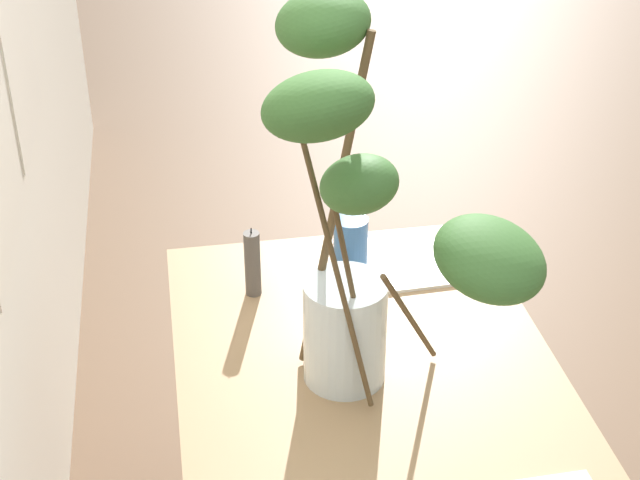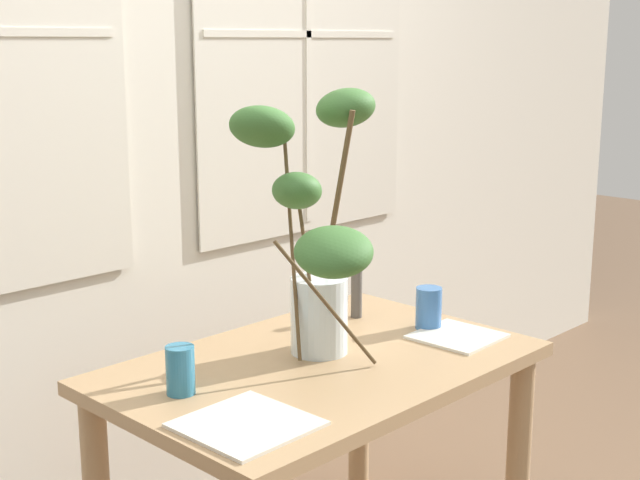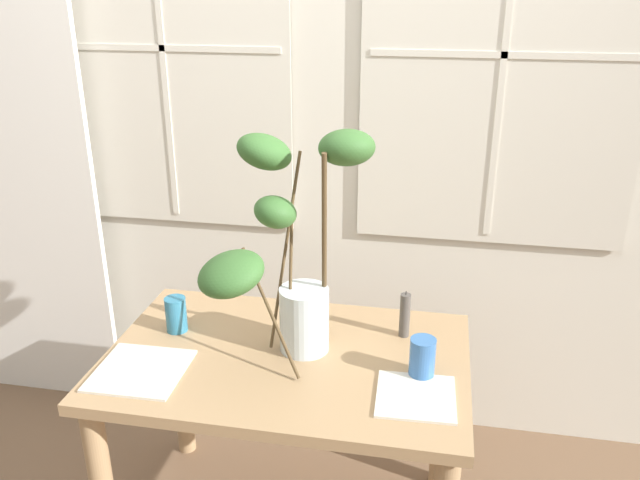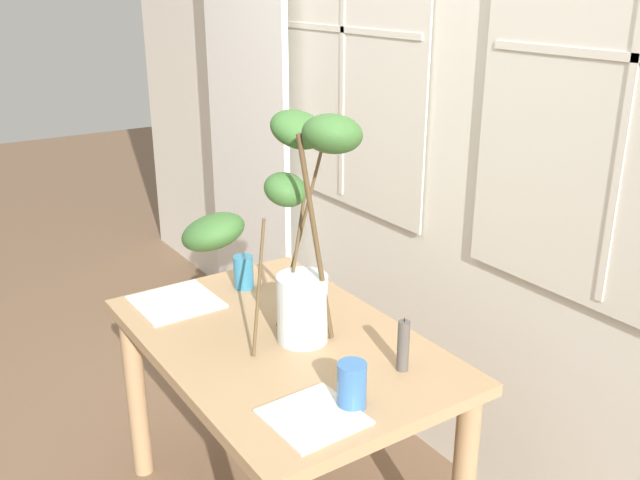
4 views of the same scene
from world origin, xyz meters
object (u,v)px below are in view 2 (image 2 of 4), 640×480
dining_table (320,403)px  plate_square_right (457,336)px  vase_with_branches (315,229)px  drinking_glass_blue_left (180,370)px  drinking_glass_blue_right (429,308)px  pillar_candle (356,293)px  plate_square_left (247,424)px

dining_table → plate_square_right: bearing=-19.9°
vase_with_branches → plate_square_right: bearing=-23.0°
plate_square_right → drinking_glass_blue_left: bearing=164.0°
drinking_glass_blue_right → pillar_candle: 0.24m
plate_square_right → pillar_candle: bearing=99.6°
plate_square_right → pillar_candle: size_ratio=1.36×
drinking_glass_blue_right → plate_square_right: size_ratio=0.56×
dining_table → drinking_glass_blue_left: (-0.41, 0.09, 0.19)m
drinking_glass_blue_left → drinking_glass_blue_right: size_ratio=0.96×
dining_table → drinking_glass_blue_left: bearing=168.2°
drinking_glass_blue_left → drinking_glass_blue_right: bearing=-8.3°
dining_table → vase_with_branches: (0.00, 0.02, 0.49)m
vase_with_branches → plate_square_right: 0.58m
drinking_glass_blue_left → plate_square_left: (-0.01, -0.26, -0.06)m
plate_square_right → pillar_candle: (-0.06, 0.35, 0.07)m
drinking_glass_blue_right → plate_square_right: drinking_glass_blue_right is taller
drinking_glass_blue_right → plate_square_right: 0.13m
dining_table → plate_square_left: (-0.42, -0.18, 0.13)m
plate_square_left → pillar_candle: 0.88m
drinking_glass_blue_left → plate_square_right: (0.83, -0.24, -0.06)m
dining_table → pillar_candle: size_ratio=6.95×
drinking_glass_blue_left → drinking_glass_blue_right: (0.84, -0.12, 0.00)m
vase_with_branches → drinking_glass_blue_left: (-0.41, 0.06, -0.31)m
vase_with_branches → plate_square_right: size_ratio=3.27×
drinking_glass_blue_right → plate_square_right: bearing=-95.0°
drinking_glass_blue_right → plate_square_left: (-0.86, -0.14, -0.06)m
pillar_candle → drinking_glass_blue_left: bearing=-171.9°
vase_with_branches → drinking_glass_blue_left: 0.52m
vase_with_branches → drinking_glass_blue_left: bearing=171.6°
drinking_glass_blue_right → plate_square_right: (-0.01, -0.12, -0.06)m
dining_table → drinking_glass_blue_right: size_ratio=9.10×
dining_table → drinking_glass_blue_left: 0.46m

